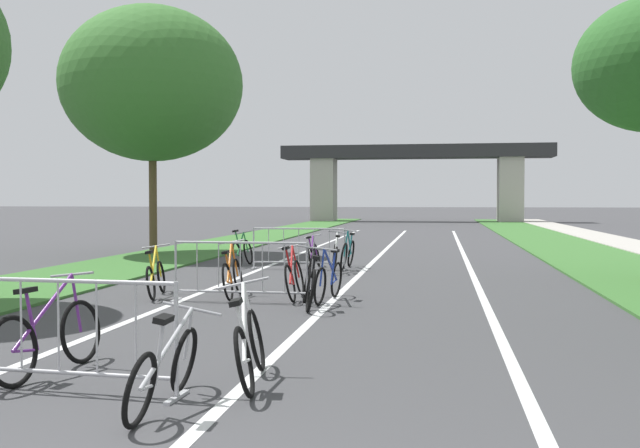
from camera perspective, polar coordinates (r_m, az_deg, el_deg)
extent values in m
cube|color=#386B2D|center=(30.58, -6.20, -1.30)|extent=(3.20, 65.15, 0.05)
cube|color=#386B2D|center=(29.81, 18.03, -1.47)|extent=(3.20, 65.15, 0.05)
cube|color=#ADA89E|center=(30.32, 22.91, -1.45)|extent=(2.03, 65.15, 0.08)
cube|color=silver|center=(21.76, 4.48, -2.69)|extent=(0.14, 37.69, 0.01)
cube|color=silver|center=(21.70, 11.38, -2.74)|extent=(0.14, 37.69, 0.01)
cube|color=silver|center=(22.13, -2.28, -2.61)|extent=(0.14, 37.69, 0.01)
cube|color=#2D2D30|center=(56.75, 7.49, 5.64)|extent=(20.66, 2.89, 0.99)
cube|color=#ADA89E|center=(57.32, 0.30, 2.67)|extent=(1.81, 2.40, 4.90)
cube|color=#ADA89E|center=(56.86, 14.71, 2.61)|extent=(1.81, 2.40, 4.90)
cylinder|color=brown|center=(23.62, -12.97, 1.57)|extent=(0.25, 0.25, 3.25)
ellipsoid|color=#38702D|center=(23.90, -13.04, 10.64)|extent=(5.71, 5.71, 4.85)
cylinder|color=#ADADB2|center=(6.64, -11.22, -8.96)|extent=(0.04, 0.04, 1.05)
cube|color=#ADADB2|center=(6.76, -11.19, -13.21)|extent=(0.08, 0.44, 0.03)
cylinder|color=#ADADB2|center=(7.11, -19.88, -4.20)|extent=(2.32, 0.17, 0.04)
cylinder|color=#ADADB2|center=(7.25, -19.80, -10.89)|extent=(2.32, 0.17, 0.04)
cylinder|color=#ADADB2|center=(7.38, -22.41, -7.26)|extent=(0.02, 0.02, 0.87)
cylinder|color=#ADADB2|center=(7.17, -19.84, -7.50)|extent=(0.02, 0.02, 0.87)
cylinder|color=#ADADB2|center=(6.97, -17.12, -7.74)|extent=(0.02, 0.02, 0.87)
cylinder|color=#ADADB2|center=(6.79, -14.25, -7.97)|extent=(0.02, 0.02, 0.87)
cylinder|color=#ADADB2|center=(12.91, -11.26, -3.63)|extent=(0.04, 0.04, 1.05)
cube|color=#ADADB2|center=(12.97, -11.24, -5.87)|extent=(0.06, 0.44, 0.03)
cylinder|color=#ADADB2|center=(12.30, -1.03, -3.87)|extent=(0.04, 0.04, 1.05)
cube|color=#ADADB2|center=(12.36, -1.02, -6.22)|extent=(0.06, 0.44, 0.03)
cylinder|color=#ADADB2|center=(12.51, -6.28, -1.46)|extent=(2.33, 0.05, 0.04)
cylinder|color=#ADADB2|center=(12.59, -6.26, -5.32)|extent=(2.33, 0.05, 0.04)
cylinder|color=#ADADB2|center=(12.77, -9.63, -3.27)|extent=(0.02, 0.02, 0.87)
cylinder|color=#ADADB2|center=(12.65, -7.96, -3.31)|extent=(0.02, 0.02, 0.87)
cylinder|color=#ADADB2|center=(12.54, -6.27, -3.35)|extent=(0.02, 0.02, 0.87)
cylinder|color=#ADADB2|center=(12.45, -4.55, -3.39)|extent=(0.02, 0.02, 0.87)
cylinder|color=#ADADB2|center=(12.36, -2.80, -3.42)|extent=(0.02, 0.02, 0.87)
cylinder|color=#ADADB2|center=(18.50, -5.23, -1.90)|extent=(0.04, 0.04, 1.05)
cube|color=#ADADB2|center=(18.54, -5.22, -3.47)|extent=(0.07, 0.44, 0.03)
cylinder|color=#ADADB2|center=(18.11, 1.95, -1.98)|extent=(0.04, 0.04, 1.05)
cube|color=#ADADB2|center=(18.15, 1.95, -3.59)|extent=(0.07, 0.44, 0.03)
cylinder|color=#ADADB2|center=(18.24, -1.68, -0.36)|extent=(2.33, 0.09, 0.04)
cylinder|color=#ADADB2|center=(18.30, -1.68, -3.02)|extent=(2.33, 0.09, 0.04)
cylinder|color=#ADADB2|center=(18.41, -4.06, -1.64)|extent=(0.02, 0.02, 0.87)
cylinder|color=#ADADB2|center=(18.33, -2.87, -1.65)|extent=(0.02, 0.02, 0.87)
cylinder|color=#ADADB2|center=(18.26, -1.68, -1.66)|extent=(0.02, 0.02, 0.87)
cylinder|color=#ADADB2|center=(18.20, -0.47, -1.68)|extent=(0.02, 0.02, 0.87)
cylinder|color=#ADADB2|center=(18.15, 0.74, -1.69)|extent=(0.02, 0.02, 0.87)
torus|color=black|center=(6.62, -5.96, -10.73)|extent=(0.27, 0.67, 0.65)
torus|color=black|center=(7.61, -5.02, -9.05)|extent=(0.27, 0.67, 0.65)
cylinder|color=silver|center=(7.04, -6.01, -7.50)|extent=(0.31, 0.97, 0.63)
cylinder|color=silver|center=(6.86, -6.08, -8.35)|extent=(0.16, 0.14, 0.56)
cylinder|color=silver|center=(6.78, -5.75, -10.62)|extent=(0.07, 0.33, 0.08)
cylinder|color=silver|center=(7.54, -5.54, -6.86)|extent=(0.16, 0.11, 0.60)
cube|color=black|center=(6.79, -6.62, -6.12)|extent=(0.14, 0.25, 0.07)
cylinder|color=#99999E|center=(7.48, -6.06, -4.64)|extent=(0.53, 0.10, 0.14)
torus|color=black|center=(18.06, -0.69, -2.70)|extent=(0.19, 0.61, 0.60)
torus|color=black|center=(19.11, -0.24, -2.44)|extent=(0.19, 0.61, 0.60)
cylinder|color=#662884|center=(18.55, -0.63, -1.80)|extent=(0.18, 1.03, 0.54)
cylinder|color=#662884|center=(18.35, -0.70, -1.91)|extent=(0.16, 0.13, 0.56)
cylinder|color=#662884|center=(18.23, -0.60, -2.73)|extent=(0.03, 0.34, 0.07)
cylinder|color=#662884|center=(19.07, -0.41, -1.70)|extent=(0.14, 0.10, 0.51)
cube|color=black|center=(18.30, -0.89, -1.06)|extent=(0.12, 0.24, 0.07)
cylinder|color=#99999E|center=(19.04, -0.57, -0.95)|extent=(0.45, 0.04, 0.12)
torus|color=black|center=(13.04, -13.14, -4.55)|extent=(0.26, 0.63, 0.61)
torus|color=black|center=(14.08, -12.37, -4.06)|extent=(0.26, 0.63, 0.61)
cylinder|color=gold|center=(13.51, -12.94, -3.08)|extent=(0.34, 1.01, 0.62)
cylinder|color=gold|center=(13.32, -13.06, -3.38)|extent=(0.11, 0.14, 0.58)
cylinder|color=gold|center=(13.20, -12.99, -4.56)|extent=(0.09, 0.34, 0.07)
cylinder|color=gold|center=(14.04, -12.56, -2.89)|extent=(0.12, 0.11, 0.59)
cube|color=black|center=(13.26, -13.27, -2.17)|extent=(0.15, 0.26, 0.06)
cylinder|color=#99999E|center=(14.00, -12.76, -1.71)|extent=(0.52, 0.14, 0.10)
torus|color=black|center=(12.45, -2.36, -4.69)|extent=(0.19, 0.67, 0.66)
torus|color=black|center=(13.38, -1.65, -4.22)|extent=(0.19, 0.67, 0.66)
cylinder|color=red|center=(12.87, -2.27, -3.17)|extent=(0.19, 0.93, 0.62)
cylinder|color=red|center=(12.70, -2.39, -3.34)|extent=(0.18, 0.12, 0.65)
cylinder|color=red|center=(12.60, -2.21, -4.72)|extent=(0.03, 0.31, 0.08)
cylinder|color=red|center=(13.34, -1.92, -2.99)|extent=(0.16, 0.10, 0.59)
cube|color=black|center=(12.65, -2.70, -1.91)|extent=(0.12, 0.24, 0.07)
cylinder|color=#99999E|center=(13.30, -2.19, -1.75)|extent=(0.53, 0.04, 0.13)
torus|color=black|center=(13.13, 1.30, -4.39)|extent=(0.18, 0.65, 0.65)
torus|color=black|center=(12.14, 0.01, -4.91)|extent=(0.18, 0.65, 0.65)
cylinder|color=#1E389E|center=(12.62, 0.83, -3.23)|extent=(0.11, 1.01, 0.66)
cylinder|color=#1E389E|center=(12.81, 1.04, -3.44)|extent=(0.11, 0.12, 0.59)
cylinder|color=#1E389E|center=(12.97, 1.10, -4.57)|extent=(0.07, 0.34, 0.08)
cylinder|color=#1E389E|center=(12.12, 0.16, -3.44)|extent=(0.10, 0.09, 0.63)
cube|color=black|center=(12.82, 1.20, -2.11)|extent=(0.13, 0.25, 0.06)
cylinder|color=#99999E|center=(12.11, 0.32, -1.97)|extent=(0.44, 0.08, 0.07)
torus|color=black|center=(18.75, -6.51, -2.43)|extent=(0.20, 0.68, 0.67)
torus|color=black|center=(19.70, -5.66, -2.21)|extent=(0.20, 0.68, 0.67)
cylinder|color=#1E7238|center=(19.20, -6.26, -1.53)|extent=(0.13, 0.97, 0.57)
cylinder|color=#1E7238|center=(19.02, -6.43, -1.53)|extent=(0.19, 0.11, 0.66)
cylinder|color=#1E7238|center=(18.90, -6.35, -2.47)|extent=(0.05, 0.32, 0.08)
cylinder|color=#1E7238|center=(19.68, -5.84, -1.44)|extent=(0.15, 0.09, 0.54)
cube|color=black|center=(18.99, -6.66, -0.55)|extent=(0.11, 0.24, 0.07)
cylinder|color=#99999E|center=(19.65, -6.02, -0.67)|extent=(0.52, 0.04, 0.14)
torus|color=black|center=(12.70, -7.26, -4.54)|extent=(0.21, 0.69, 0.68)
torus|color=black|center=(13.63, -6.47, -4.09)|extent=(0.21, 0.69, 0.68)
cylinder|color=orange|center=(13.12, -7.11, -2.92)|extent=(0.23, 0.92, 0.68)
cylinder|color=orange|center=(12.95, -7.19, -3.42)|extent=(0.13, 0.13, 0.56)
cylinder|color=orange|center=(12.85, -7.11, -4.58)|extent=(0.05, 0.31, 0.08)
cylinder|color=orange|center=(13.58, -6.72, -2.75)|extent=(0.15, 0.10, 0.65)
cube|color=black|center=(12.90, -7.43, -2.22)|extent=(0.13, 0.25, 0.07)
cylinder|color=#99999E|center=(13.55, -6.97, -1.40)|extent=(0.48, 0.07, 0.11)
torus|color=black|center=(5.92, -13.94, -12.54)|extent=(0.18, 0.61, 0.60)
torus|color=black|center=(6.90, -10.60, -10.42)|extent=(0.18, 0.61, 0.60)
cylinder|color=#B7B7BC|center=(6.32, -11.83, -9.36)|extent=(0.10, 1.05, 0.52)
cylinder|color=#B7B7BC|center=(6.13, -12.50, -9.79)|extent=(0.16, 0.12, 0.56)
cylinder|color=#B7B7BC|center=(6.08, -13.36, -12.36)|extent=(0.05, 0.35, 0.07)
cylinder|color=#B7B7BC|center=(6.82, -10.31, -8.51)|extent=(0.13, 0.09, 0.49)
cube|color=black|center=(6.03, -12.17, -7.31)|extent=(0.11, 0.24, 0.07)
cylinder|color=#99999E|center=(6.74, -10.02, -6.56)|extent=(0.55, 0.04, 0.13)
torus|color=black|center=(18.98, 2.45, -2.33)|extent=(0.18, 0.70, 0.70)
torus|color=black|center=(17.96, 1.89, -2.58)|extent=(0.18, 0.70, 0.70)
cylinder|color=#197A7F|center=(18.46, 2.33, -1.44)|extent=(0.08, 1.01, 0.68)
cylinder|color=#197A7F|center=(18.67, 2.39, -1.67)|extent=(0.13, 0.12, 0.59)
cylinder|color=#197A7F|center=(18.82, 2.35, -2.45)|extent=(0.05, 0.34, 0.08)
cylinder|color=#197A7F|center=(17.95, 2.04, -1.54)|extent=(0.13, 0.09, 0.65)
cube|color=black|center=(18.68, 2.53, -0.78)|extent=(0.12, 0.24, 0.06)
cylinder|color=#99999E|center=(17.95, 2.20, -0.50)|extent=(0.50, 0.05, 0.09)
torus|color=black|center=(11.37, -0.73, -5.26)|extent=(0.32, 0.71, 0.69)
torus|color=black|center=(12.33, -1.00, -4.69)|extent=(0.32, 0.71, 0.69)
cylinder|color=black|center=(11.80, -0.61, -3.53)|extent=(0.16, 0.94, 0.64)
cylinder|color=black|center=(11.62, -0.62, -3.98)|extent=(0.15, 0.09, 0.56)
cylinder|color=black|center=(11.53, -0.79, -5.29)|extent=(0.11, 0.31, 0.08)
cylinder|color=black|center=(12.27, -0.75, -3.31)|extent=(0.15, 0.06, 0.61)
cube|color=black|center=(11.56, -0.37, -2.63)|extent=(0.16, 0.26, 0.07)
cylinder|color=#99999E|center=(12.23, -0.51, -1.91)|extent=(0.53, 0.15, 0.12)
torus|color=black|center=(17.11, 1.20, -2.87)|extent=(0.24, 0.67, 0.66)
torus|color=black|center=(18.20, 1.12, -2.57)|extent=(0.24, 0.67, 0.66)
cylinder|color=silver|center=(17.61, 1.28, -1.73)|extent=(0.14, 1.07, 0.65)
cylinder|color=silver|center=(17.40, 1.28, -1.95)|extent=(0.14, 0.11, 0.61)
cylinder|color=silver|center=(17.28, 1.18, -2.90)|extent=(0.09, 0.35, 0.08)
cylinder|color=silver|center=(18.15, 1.24, -1.61)|extent=(0.13, 0.08, 0.62)
cube|color=black|center=(17.35, 1.41, -0.96)|extent=(0.14, 0.25, 0.06)
cylinder|color=#99999E|center=(18.11, 1.36, -0.65)|extent=(0.46, 0.10, 0.09)
torus|color=black|center=(7.51, -22.97, -9.21)|extent=(0.21, 0.70, 0.69)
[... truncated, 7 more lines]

